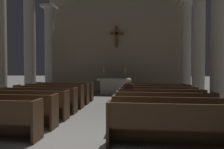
{
  "coord_description": "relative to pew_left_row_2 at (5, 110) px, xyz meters",
  "views": [
    {
      "loc": [
        1.4,
        -4.34,
        1.65
      ],
      "look_at": [
        0.0,
        7.41,
        1.3
      ],
      "focal_mm": 32.51,
      "sensor_mm": 36.0,
      "label": 1
    }
  ],
  "objects": [
    {
      "name": "ground_plane",
      "position": [
        2.26,
        -0.92,
        -0.48
      ],
      "size": [
        80.0,
        80.0,
        0.0
      ],
      "primitive_type": "plane",
      "color": "#66635E"
    },
    {
      "name": "pew_left_row_3",
      "position": [
        0.0,
        0.95,
        0.0
      ],
      "size": [
        2.94,
        0.5,
        0.95
      ],
      "color": "#422B19",
      "rests_on": "ground"
    },
    {
      "name": "altar",
      "position": [
        2.26,
        7.87,
        0.06
      ],
      "size": [
        2.2,
        0.9,
        1.01
      ],
      "color": "#BCB7AD",
      "rests_on": "ground"
    },
    {
      "name": "column_right_second",
      "position": [
        6.83,
        2.99,
        2.43
      ],
      "size": [
        0.94,
        0.94,
        5.98
      ],
      "color": "#ADA89E",
      "rests_on": "ground"
    },
    {
      "name": "pew_left_row_6",
      "position": [
        0.0,
        3.82,
        0.0
      ],
      "size": [
        2.94,
        0.5,
        0.95
      ],
      "color": "#422B19",
      "rests_on": "ground"
    },
    {
      "name": "pew_right_row_1",
      "position": [
        4.52,
        -0.95,
        0.0
      ],
      "size": [
        2.94,
        0.5,
        0.95
      ],
      "color": "#422B19",
      "rests_on": "ground"
    },
    {
      "name": "pew_right_row_6",
      "position": [
        4.52,
        3.82,
        0.0
      ],
      "size": [
        2.94,
        0.5,
        0.95
      ],
      "color": "#422B19",
      "rests_on": "ground"
    },
    {
      "name": "apse_with_cross",
      "position": [
        2.26,
        9.5,
        3.1
      ],
      "size": [
        10.14,
        0.43,
        7.15
      ],
      "color": "gray",
      "rests_on": "ground"
    },
    {
      "name": "candlestick_right",
      "position": [
        2.96,
        7.87,
        0.76
      ],
      "size": [
        0.16,
        0.16,
        0.7
      ],
      "color": "#B79338",
      "rests_on": "altar"
    },
    {
      "name": "column_left_fourth",
      "position": [
        -2.31,
        8.2,
        2.43
      ],
      "size": [
        0.94,
        0.94,
        5.98
      ],
      "color": "#ADA89E",
      "rests_on": "ground"
    },
    {
      "name": "pew_left_row_4",
      "position": [
        0.0,
        1.91,
        0.0
      ],
      "size": [
        2.94,
        0.5,
        0.95
      ],
      "color": "#422B19",
      "rests_on": "ground"
    },
    {
      "name": "column_right_fourth",
      "position": [
        6.83,
        8.2,
        2.43
      ],
      "size": [
        0.94,
        0.94,
        5.98
      ],
      "color": "#ADA89E",
      "rests_on": "ground"
    },
    {
      "name": "pew_right_row_2",
      "position": [
        4.52,
        0.0,
        0.0
      ],
      "size": [
        2.94,
        0.5,
        0.95
      ],
      "color": "#422B19",
      "rests_on": "ground"
    },
    {
      "name": "column_right_third",
      "position": [
        6.83,
        5.59,
        2.43
      ],
      "size": [
        0.94,
        0.94,
        5.98
      ],
      "color": "#ADA89E",
      "rests_on": "ground"
    },
    {
      "name": "pew_left_row_2",
      "position": [
        0.0,
        0.0,
        0.0
      ],
      "size": [
        2.94,
        0.5,
        0.95
      ],
      "color": "#422B19",
      "rests_on": "ground"
    },
    {
      "name": "pew_right_row_3",
      "position": [
        4.52,
        0.95,
        0.0
      ],
      "size": [
        2.94,
        0.5,
        0.95
      ],
      "color": "#422B19",
      "rests_on": "ground"
    },
    {
      "name": "column_left_third",
      "position": [
        -2.31,
        5.59,
        2.43
      ],
      "size": [
        0.94,
        0.94,
        5.98
      ],
      "color": "#ADA89E",
      "rests_on": "ground"
    },
    {
      "name": "pew_left_row_7",
      "position": [
        0.0,
        4.77,
        0.0
      ],
      "size": [
        2.94,
        0.5,
        0.95
      ],
      "color": "#422B19",
      "rests_on": "ground"
    },
    {
      "name": "pew_left_row_5",
      "position": [
        0.0,
        2.86,
        0.0
      ],
      "size": [
        2.94,
        0.5,
        0.95
      ],
      "color": "#422B19",
      "rests_on": "ground"
    },
    {
      "name": "pew_right_row_4",
      "position": [
        4.52,
        1.91,
        0.0
      ],
      "size": [
        2.94,
        0.5,
        0.95
      ],
      "color": "#422B19",
      "rests_on": "ground"
    },
    {
      "name": "pew_right_row_5",
      "position": [
        4.52,
        2.86,
        0.0
      ],
      "size": [
        2.94,
        0.5,
        0.95
      ],
      "color": "#422B19",
      "rests_on": "ground"
    },
    {
      "name": "candlestick_left",
      "position": [
        1.56,
        7.87,
        0.76
      ],
      "size": [
        0.16,
        0.16,
        0.7
      ],
      "color": "#B79338",
      "rests_on": "altar"
    },
    {
      "name": "pew_right_row_7",
      "position": [
        4.52,
        4.77,
        0.0
      ],
      "size": [
        2.94,
        0.5,
        0.95
      ],
      "color": "#422B19",
      "rests_on": "ground"
    },
    {
      "name": "lone_worshipper",
      "position": [
        3.4,
        1.95,
        0.22
      ],
      "size": [
        0.32,
        0.43,
        1.32
      ],
      "color": "#26262B",
      "rests_on": "ground"
    }
  ]
}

